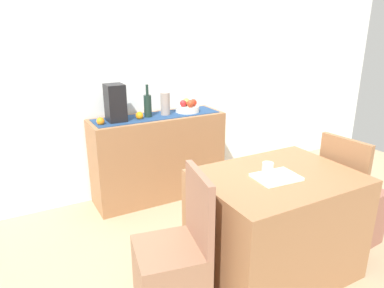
# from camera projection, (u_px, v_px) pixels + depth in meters

# --- Properties ---
(ground_plane) EXTENTS (6.40, 6.40, 0.02)m
(ground_plane) POSITION_uv_depth(u_px,v_px,m) (211.00, 239.00, 2.94)
(ground_plane) COLOR tan
(ground_plane) RESTS_ON ground
(room_wall_rear) EXTENTS (6.40, 0.06, 2.70)m
(room_wall_rear) POSITION_uv_depth(u_px,v_px,m) (151.00, 60.00, 3.48)
(room_wall_rear) COLOR white
(room_wall_rear) RESTS_ON ground
(sideboard_console) EXTENTS (1.30, 0.42, 0.84)m
(sideboard_console) POSITION_uv_depth(u_px,v_px,m) (159.00, 157.00, 3.54)
(sideboard_console) COLOR #986742
(sideboard_console) RESTS_ON ground
(table_runner) EXTENTS (1.23, 0.32, 0.01)m
(table_runner) POSITION_uv_depth(u_px,v_px,m) (157.00, 116.00, 3.40)
(table_runner) COLOR navy
(table_runner) RESTS_ON sideboard_console
(fruit_bowl) EXTENTS (0.24, 0.24, 0.06)m
(fruit_bowl) POSITION_uv_depth(u_px,v_px,m) (187.00, 109.00, 3.54)
(fruit_bowl) COLOR white
(fruit_bowl) RESTS_ON table_runner
(apple_front) EXTENTS (0.07, 0.07, 0.07)m
(apple_front) POSITION_uv_depth(u_px,v_px,m) (183.00, 103.00, 3.49)
(apple_front) COLOR red
(apple_front) RESTS_ON fruit_bowl
(apple_upper) EXTENTS (0.07, 0.07, 0.07)m
(apple_upper) POSITION_uv_depth(u_px,v_px,m) (193.00, 102.00, 3.52)
(apple_upper) COLOR red
(apple_upper) RESTS_ON fruit_bowl
(apple_right) EXTENTS (0.07, 0.07, 0.07)m
(apple_right) POSITION_uv_depth(u_px,v_px,m) (186.00, 102.00, 3.54)
(apple_right) COLOR #8A9E3F
(apple_right) RESTS_ON fruit_bowl
(apple_left) EXTENTS (0.07, 0.07, 0.07)m
(apple_left) POSITION_uv_depth(u_px,v_px,m) (190.00, 104.00, 3.46)
(apple_left) COLOR #AE391E
(apple_left) RESTS_ON fruit_bowl
(wine_bottle) EXTENTS (0.07, 0.07, 0.31)m
(wine_bottle) POSITION_uv_depth(u_px,v_px,m) (148.00, 105.00, 3.32)
(wine_bottle) COLOR #1A2F26
(wine_bottle) RESTS_ON sideboard_console
(coffee_maker) EXTENTS (0.16, 0.18, 0.34)m
(coffee_maker) POSITION_uv_depth(u_px,v_px,m) (115.00, 103.00, 3.16)
(coffee_maker) COLOR black
(coffee_maker) RESTS_ON sideboard_console
(ceramic_vase) EXTENTS (0.09, 0.09, 0.22)m
(ceramic_vase) POSITION_uv_depth(u_px,v_px,m) (165.00, 104.00, 3.40)
(ceramic_vase) COLOR gray
(ceramic_vase) RESTS_ON sideboard_console
(orange_loose_mid) EXTENTS (0.07, 0.07, 0.07)m
(orange_loose_mid) POSITION_uv_depth(u_px,v_px,m) (101.00, 121.00, 3.09)
(orange_loose_mid) COLOR orange
(orange_loose_mid) RESTS_ON sideboard_console
(orange_loose_end) EXTENTS (0.07, 0.07, 0.07)m
(orange_loose_end) POSITION_uv_depth(u_px,v_px,m) (140.00, 116.00, 3.27)
(orange_loose_end) COLOR orange
(orange_loose_end) RESTS_ON sideboard_console
(dining_table) EXTENTS (1.04, 0.78, 0.74)m
(dining_table) POSITION_uv_depth(u_px,v_px,m) (274.00, 224.00, 2.44)
(dining_table) COLOR #9B6943
(dining_table) RESTS_ON ground
(open_book) EXTENTS (0.29, 0.23, 0.02)m
(open_book) POSITION_uv_depth(u_px,v_px,m) (276.00, 177.00, 2.27)
(open_book) COLOR white
(open_book) RESTS_ON dining_table
(coffee_cup) EXTENTS (0.07, 0.07, 0.10)m
(coffee_cup) POSITION_uv_depth(u_px,v_px,m) (267.00, 170.00, 2.27)
(coffee_cup) COLOR silver
(coffee_cup) RESTS_ON dining_table
(chair_near_window) EXTENTS (0.47, 0.47, 0.90)m
(chair_near_window) POSITION_uv_depth(u_px,v_px,m) (173.00, 273.00, 2.11)
(chair_near_window) COLOR #95694E
(chair_near_window) RESTS_ON ground
(chair_by_corner) EXTENTS (0.43, 0.43, 0.90)m
(chair_by_corner) POSITION_uv_depth(u_px,v_px,m) (349.00, 210.00, 2.83)
(chair_by_corner) COLOR #945C4B
(chair_by_corner) RESTS_ON ground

